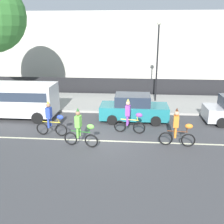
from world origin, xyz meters
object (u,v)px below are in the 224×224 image
at_px(parade_cyclist_lime, 81,130).
at_px(pedestrian_onlooker, 23,94).
at_px(parade_cyclist_purple, 130,118).
at_px(parade_cyclist_cobalt, 51,120).
at_px(parked_car_teal, 134,108).
at_px(parade_cyclist_orange, 178,130).
at_px(parked_van_white, 17,98).
at_px(street_lamp_post, 158,49).

relative_size(parade_cyclist_lime, pedestrian_onlooker, 1.19).
bearing_deg(parade_cyclist_purple, parade_cyclist_lime, -140.07).
relative_size(parade_cyclist_cobalt, parked_car_teal, 0.47).
distance_m(parade_cyclist_cobalt, parade_cyclist_purple, 4.14).
relative_size(parade_cyclist_lime, parade_cyclist_purple, 1.00).
xyz_separation_m(parade_cyclist_cobalt, parade_cyclist_orange, (6.38, -0.77, 0.00)).
bearing_deg(parade_cyclist_orange, parade_cyclist_lime, -174.80).
xyz_separation_m(parade_cyclist_cobalt, parked_van_white, (-3.03, 2.72, 0.44)).
xyz_separation_m(parade_cyclist_purple, parade_cyclist_orange, (2.30, -1.49, 0.00)).
bearing_deg(parked_van_white, parade_cyclist_cobalt, -41.85).
distance_m(parked_car_teal, pedestrian_onlooker, 8.08).
distance_m(parked_car_teal, street_lamp_post, 5.62).
bearing_deg(parked_car_teal, pedestrian_onlooker, 165.02).
xyz_separation_m(parade_cyclist_cobalt, parade_cyclist_purple, (4.08, 0.72, 0.00)).
bearing_deg(parade_cyclist_lime, parade_cyclist_cobalt, 146.43).
xyz_separation_m(parade_cyclist_cobalt, street_lamp_post, (5.91, 7.07, 3.15)).
xyz_separation_m(parade_cyclist_lime, parked_car_teal, (2.47, 3.94, -0.06)).
relative_size(parade_cyclist_orange, pedestrian_onlooker, 1.19).
xyz_separation_m(parade_cyclist_orange, street_lamp_post, (-0.47, 7.84, 3.15)).
bearing_deg(parade_cyclist_lime, pedestrian_onlooker, 131.48).
xyz_separation_m(parade_cyclist_lime, street_lamp_post, (4.11, 8.26, 3.15)).
relative_size(parked_car_teal, street_lamp_post, 0.70).
bearing_deg(parade_cyclist_orange, parked_car_teal, 120.94).
height_order(parade_cyclist_purple, parked_van_white, parked_van_white).
relative_size(parade_cyclist_cobalt, parade_cyclist_lime, 1.00).
bearing_deg(street_lamp_post, parade_cyclist_lime, -116.47).
relative_size(parked_van_white, street_lamp_post, 0.85).
distance_m(parade_cyclist_orange, parked_van_white, 10.05).
distance_m(parade_cyclist_lime, parade_cyclist_purple, 2.97).
xyz_separation_m(parade_cyclist_cobalt, parked_car_teal, (4.27, 2.75, -0.06)).
xyz_separation_m(parade_cyclist_orange, parked_van_white, (-9.41, 3.49, 0.44)).
bearing_deg(pedestrian_onlooker, street_lamp_post, 13.28).
bearing_deg(parade_cyclist_lime, parked_van_white, 141.02).
distance_m(parade_cyclist_cobalt, street_lamp_post, 9.73).
relative_size(parked_van_white, pedestrian_onlooker, 3.09).
distance_m(parade_cyclist_purple, pedestrian_onlooker, 8.66).
height_order(parade_cyclist_orange, street_lamp_post, street_lamp_post).
bearing_deg(parked_van_white, street_lamp_post, 25.94).
xyz_separation_m(parked_van_white, parked_car_teal, (7.30, 0.03, -0.50)).
relative_size(parade_cyclist_orange, street_lamp_post, 0.33).
distance_m(parked_van_white, pedestrian_onlooker, 2.20).
bearing_deg(parked_car_teal, parked_van_white, -179.74).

